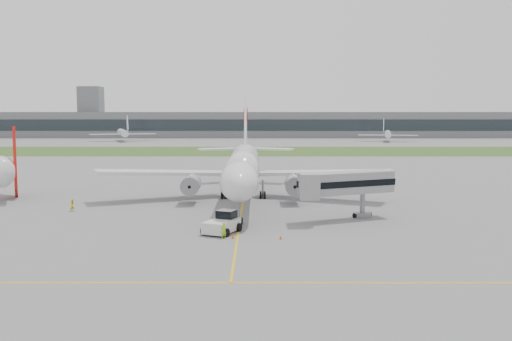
{
  "coord_description": "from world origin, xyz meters",
  "views": [
    {
      "loc": [
        2.19,
        -86.74,
        14.43
      ],
      "look_at": [
        2.1,
        2.0,
        5.17
      ],
      "focal_mm": 40.0,
      "sensor_mm": 36.0,
      "label": 1
    }
  ],
  "objects_px": {
    "ground_crew_near": "(224,231)",
    "airliner": "(243,166)",
    "jet_bridge": "(342,184)",
    "neighbor_aircraft": "(3,170)",
    "pushback_tug": "(223,223)"
  },
  "relations": [
    {
      "from": "ground_crew_near",
      "to": "airliner",
      "type": "bearing_deg",
      "value": -130.53
    },
    {
      "from": "airliner",
      "to": "pushback_tug",
      "type": "distance_m",
      "value": 25.17
    },
    {
      "from": "airliner",
      "to": "jet_bridge",
      "type": "relative_size",
      "value": 3.97
    },
    {
      "from": "jet_bridge",
      "to": "neighbor_aircraft",
      "type": "height_order",
      "value": "neighbor_aircraft"
    },
    {
      "from": "pushback_tug",
      "to": "neighbor_aircraft",
      "type": "bearing_deg",
      "value": 170.42
    },
    {
      "from": "airliner",
      "to": "ground_crew_near",
      "type": "height_order",
      "value": "airliner"
    },
    {
      "from": "airliner",
      "to": "ground_crew_near",
      "type": "distance_m",
      "value": 28.46
    },
    {
      "from": "airliner",
      "to": "neighbor_aircraft",
      "type": "distance_m",
      "value": 38.75
    },
    {
      "from": "jet_bridge",
      "to": "airliner",
      "type": "bearing_deg",
      "value": 104.72
    },
    {
      "from": "pushback_tug",
      "to": "neighbor_aircraft",
      "type": "height_order",
      "value": "neighbor_aircraft"
    },
    {
      "from": "airliner",
      "to": "pushback_tug",
      "type": "xyz_separation_m",
      "value": [
        -1.83,
        -24.7,
        -4.48
      ]
    },
    {
      "from": "jet_bridge",
      "to": "neighbor_aircraft",
      "type": "xyz_separation_m",
      "value": [
        -52.18,
        16.65,
        0.12
      ]
    },
    {
      "from": "jet_bridge",
      "to": "ground_crew_near",
      "type": "distance_m",
      "value": 19.01
    },
    {
      "from": "jet_bridge",
      "to": "neighbor_aircraft",
      "type": "relative_size",
      "value": 0.88
    },
    {
      "from": "pushback_tug",
      "to": "airliner",
      "type": "bearing_deg",
      "value": 109.56
    }
  ]
}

